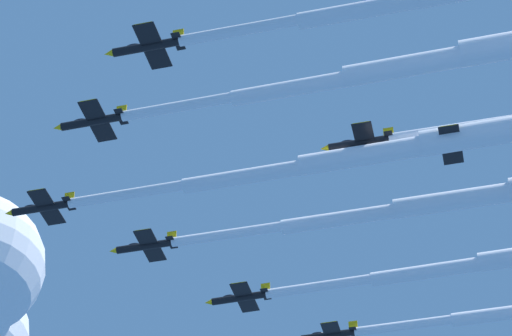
{
  "coord_description": "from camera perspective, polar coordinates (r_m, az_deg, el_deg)",
  "views": [
    {
      "loc": [
        -117.25,
        -34.19,
        62.53
      ],
      "look_at": [
        0.0,
        0.0,
        181.57
      ],
      "focal_mm": 87.8,
      "sensor_mm": 36.0,
      "label": 1
    }
  ],
  "objects": [
    {
      "name": "jet_lead",
      "position": [
        167.46,
        5.42,
        0.68
      ],
      "size": [
        9.59,
        77.65,
        3.92
      ],
      "color": "black"
    },
    {
      "name": "jet_starboard_inner",
      "position": [
        177.52,
        9.52,
        -1.37
      ],
      "size": [
        10.31,
        77.11,
        3.93
      ],
      "color": "black"
    },
    {
      "name": "jet_port_inner",
      "position": [
        159.96,
        7.24,
        4.72
      ],
      "size": [
        9.01,
        71.42,
        3.89
      ],
      "color": "black"
    }
  ]
}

